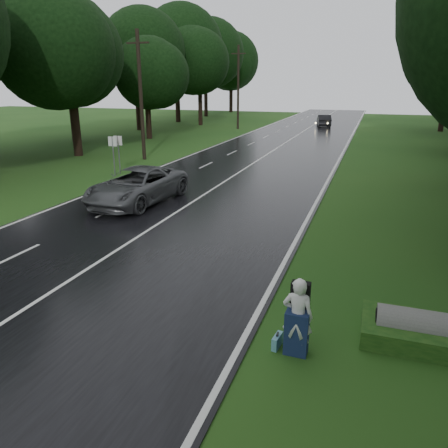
{
  "coord_description": "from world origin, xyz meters",
  "views": [
    {
      "loc": [
        8.17,
        -8.33,
        5.67
      ],
      "look_at": [
        3.66,
        4.7,
        1.1
      ],
      "focal_mm": 34.36,
      "sensor_mm": 36.0,
      "label": 1
    }
  ],
  "objects": [
    {
      "name": "ground",
      "position": [
        0.0,
        0.0,
        0.0
      ],
      "size": [
        160.0,
        160.0,
        0.0
      ],
      "primitive_type": "plane",
      "color": "#234B16",
      "rests_on": "ground"
    },
    {
      "name": "culvert",
      "position": [
        9.44,
        1.18,
        0.0
      ],
      "size": [
        1.56,
        0.78,
        0.78
      ],
      "primitive_type": "cylinder",
      "rotation": [
        0.0,
        1.57,
        0.0
      ],
      "color": "slate",
      "rests_on": "ground"
    },
    {
      "name": "grey_car",
      "position": [
        -2.52,
        9.58,
        0.88
      ],
      "size": [
        3.24,
        6.24,
        1.68
      ],
      "primitive_type": "imported",
      "rotation": [
        0.0,
        0.0,
        6.21
      ],
      "color": "#46494B",
      "rests_on": "road"
    },
    {
      "name": "suitcase",
      "position": [
        6.59,
        -0.11,
        0.15
      ],
      "size": [
        0.18,
        0.44,
        0.3
      ],
      "primitive_type": "cube",
      "rotation": [
        0.0,
        0.0,
        6.15
      ],
      "color": "teal",
      "rests_on": "ground"
    },
    {
      "name": "tree_left_e",
      "position": [
        -14.43,
        32.67,
        0.0
      ],
      "size": [
        7.4,
        7.4,
        11.57
      ],
      "primitive_type": null,
      "color": "black",
      "rests_on": "ground"
    },
    {
      "name": "tree_left_f",
      "position": [
        -14.98,
        48.49,
        0.0
      ],
      "size": [
        9.72,
        9.72,
        15.19
      ],
      "primitive_type": null,
      "color": "black",
      "rests_on": "ground"
    },
    {
      "name": "lane_center",
      "position": [
        0.0,
        20.0,
        0.04
      ],
      "size": [
        0.12,
        140.0,
        0.01
      ],
      "primitive_type": "cube",
      "color": "silver",
      "rests_on": "road"
    },
    {
      "name": "road_sign_a",
      "position": [
        -7.2,
        14.81,
        0.0
      ],
      "size": [
        0.59,
        0.1,
        2.48
      ],
      "primitive_type": null,
      "color": "white",
      "rests_on": "ground"
    },
    {
      "name": "tree_right_f",
      "position": [
        15.72,
        50.44,
        0.0
      ],
      "size": [
        9.65,
        9.65,
        15.08
      ],
      "primitive_type": null,
      "color": "black",
      "rests_on": "ground"
    },
    {
      "name": "tree_left_d",
      "position": [
        -14.47,
        20.78,
        0.0
      ],
      "size": [
        9.05,
        9.05,
        14.14
      ],
      "primitive_type": null,
      "color": "black",
      "rests_on": "ground"
    },
    {
      "name": "road_sign_b",
      "position": [
        -7.2,
        15.43,
        0.0
      ],
      "size": [
        0.59,
        0.1,
        2.46
      ],
      "primitive_type": null,
      "color": "white",
      "rests_on": "ground"
    },
    {
      "name": "hitchhiker",
      "position": [
        7.02,
        -0.17,
        0.84
      ],
      "size": [
        0.67,
        0.6,
        1.81
      ],
      "color": "silver",
      "rests_on": "ground"
    },
    {
      "name": "far_car",
      "position": [
        1.55,
        51.86,
        0.81
      ],
      "size": [
        2.49,
        4.89,
        1.54
      ],
      "primitive_type": "imported",
      "rotation": [
        0.0,
        0.0,
        3.33
      ],
      "color": "black",
      "rests_on": "road"
    },
    {
      "name": "utility_pole_far",
      "position": [
        -8.5,
        45.21,
        0.0
      ],
      "size": [
        1.8,
        0.28,
        10.01
      ],
      "primitive_type": null,
      "color": "black",
      "rests_on": "ground"
    },
    {
      "name": "utility_pole_mid",
      "position": [
        -8.5,
        20.94,
        0.0
      ],
      "size": [
        1.8,
        0.28,
        9.29
      ],
      "primitive_type": null,
      "color": "black",
      "rests_on": "ground"
    },
    {
      "name": "road",
      "position": [
        0.0,
        20.0,
        0.02
      ],
      "size": [
        12.0,
        140.0,
        0.04
      ],
      "primitive_type": "cube",
      "color": "black",
      "rests_on": "ground"
    }
  ]
}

